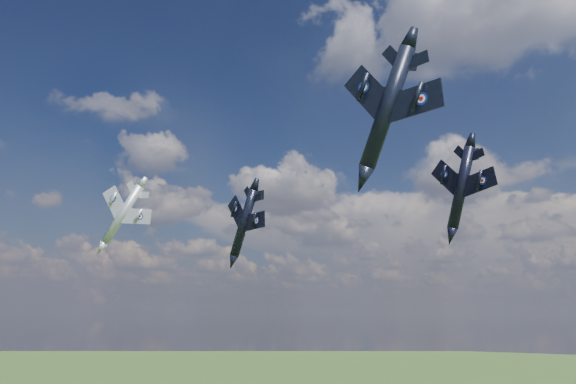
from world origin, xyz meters
The scene contains 4 objects.
jet_lead_navy centered at (-3.46, 7.84, 78.12)m, with size 9.26×12.91×2.67m, color black, non-canonical shape.
jet_right_navy centered at (23.85, -11.01, 83.04)m, with size 10.36×14.45×2.99m, color black, non-canonical shape.
jet_high_navy centered at (21.25, 26.08, 83.74)m, with size 11.63×16.22×3.36m, color black, non-canonical shape.
jet_left_silver centered at (-29.74, 11.01, 82.02)m, with size 10.67×14.87×3.08m, color #ACAFB7, non-canonical shape.
Camera 1 is at (38.87, -53.48, 66.25)m, focal length 35.00 mm.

